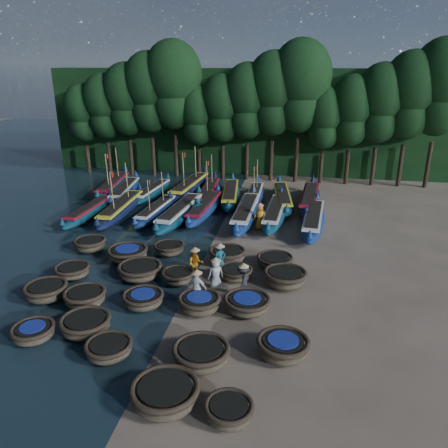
% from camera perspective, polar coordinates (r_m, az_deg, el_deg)
% --- Properties ---
extents(ground, '(120.00, 120.00, 0.00)m').
position_cam_1_polar(ground, '(23.54, -3.54, -6.26)').
color(ground, gray).
rests_on(ground, ground).
extents(foliage_wall, '(40.00, 3.00, 10.00)m').
position_cam_1_polar(foliage_wall, '(44.56, 3.52, 13.21)').
color(foliage_wall, black).
rests_on(foliage_wall, ground).
extents(coracle_3, '(2.59, 2.59, 0.81)m').
position_cam_1_polar(coracle_3, '(15.27, -7.70, -21.13)').
color(coracle_3, brown).
rests_on(coracle_3, ground).
extents(coracle_4, '(1.61, 1.61, 0.65)m').
position_cam_1_polar(coracle_4, '(14.74, 0.65, -23.22)').
color(coracle_4, brown).
rests_on(coracle_4, ground).
extents(coracle_5, '(1.88, 1.88, 0.64)m').
position_cam_1_polar(coracle_5, '(19.60, -23.64, -12.79)').
color(coracle_5, brown).
rests_on(coracle_5, ground).
extents(coracle_6, '(2.59, 2.59, 0.73)m').
position_cam_1_polar(coracle_6, '(19.28, -17.63, -12.36)').
color(coracle_6, brown).
rests_on(coracle_6, ground).
extents(coracle_7, '(2.19, 2.19, 0.65)m').
position_cam_1_polar(coracle_7, '(17.71, -14.81, -15.45)').
color(coracle_7, brown).
rests_on(coracle_7, ground).
extents(coracle_8, '(2.31, 2.31, 0.77)m').
position_cam_1_polar(coracle_8, '(16.80, -3.00, -16.59)').
color(coracle_8, brown).
rests_on(coracle_8, ground).
extents(coracle_9, '(2.51, 2.51, 0.80)m').
position_cam_1_polar(coracle_9, '(17.23, 7.70, -15.61)').
color(coracle_9, brown).
rests_on(coracle_9, ground).
extents(coracle_10, '(2.08, 2.08, 0.78)m').
position_cam_1_polar(coracle_10, '(22.38, -22.23, -8.08)').
color(coracle_10, brown).
rests_on(coracle_10, ground).
extents(coracle_11, '(1.96, 1.96, 0.75)m').
position_cam_1_polar(coracle_11, '(21.25, -17.70, -9.07)').
color(coracle_11, brown).
rests_on(coracle_11, ground).
extents(coracle_12, '(2.19, 2.19, 0.69)m').
position_cam_1_polar(coracle_12, '(20.53, -10.51, -9.60)').
color(coracle_12, brown).
rests_on(coracle_12, ground).
extents(coracle_13, '(2.08, 2.08, 0.79)m').
position_cam_1_polar(coracle_13, '(19.81, -3.23, -10.24)').
color(coracle_13, brown).
rests_on(coracle_13, ground).
extents(coracle_14, '(2.62, 2.62, 0.73)m').
position_cam_1_polar(coracle_14, '(19.84, 3.02, -10.31)').
color(coracle_14, brown).
rests_on(coracle_14, ground).
extents(coracle_15, '(1.90, 1.90, 0.67)m').
position_cam_1_polar(coracle_15, '(24.07, -19.20, -5.80)').
color(coracle_15, brown).
rests_on(coracle_15, ground).
extents(coracle_16, '(2.63, 2.63, 0.78)m').
position_cam_1_polar(coracle_16, '(23.06, -10.92, -5.98)').
color(coracle_16, brown).
rests_on(coracle_16, ground).
extents(coracle_17, '(2.03, 2.03, 0.69)m').
position_cam_1_polar(coracle_17, '(22.30, -6.02, -6.79)').
color(coracle_17, brown).
rests_on(coracle_17, ground).
extents(coracle_18, '(1.93, 1.93, 0.63)m').
position_cam_1_polar(coracle_18, '(22.60, 1.48, -6.38)').
color(coracle_18, brown).
rests_on(coracle_18, ground).
extents(coracle_19, '(2.21, 2.21, 0.85)m').
position_cam_1_polar(coracle_19, '(22.07, 8.00, -6.93)').
color(coracle_19, brown).
rests_on(coracle_19, ground).
extents(coracle_20, '(1.95, 1.95, 0.77)m').
position_cam_1_polar(coracle_20, '(27.00, -17.08, -2.53)').
color(coracle_20, brown).
rests_on(coracle_20, ground).
extents(coracle_21, '(2.59, 2.59, 0.77)m').
position_cam_1_polar(coracle_21, '(25.18, -12.47, -3.76)').
color(coracle_21, brown).
rests_on(coracle_21, ground).
extents(coracle_22, '(2.18, 2.18, 0.67)m').
position_cam_1_polar(coracle_22, '(25.59, -7.18, -3.16)').
color(coracle_22, brown).
rests_on(coracle_22, ground).
extents(coracle_23, '(2.37, 2.37, 0.81)m').
position_cam_1_polar(coracle_23, '(24.34, 0.41, -4.06)').
color(coracle_23, brown).
rests_on(coracle_23, ground).
extents(coracle_24, '(2.36, 2.36, 0.67)m').
position_cam_1_polar(coracle_24, '(24.02, 6.65, -4.78)').
color(coracle_24, brown).
rests_on(coracle_24, ground).
extents(long_boat_1, '(1.54, 7.45, 1.31)m').
position_cam_1_polar(long_boat_1, '(32.79, -17.15, 1.62)').
color(long_boat_1, '#0D394E').
rests_on(long_boat_1, ground).
extents(long_boat_2, '(1.77, 8.70, 3.70)m').
position_cam_1_polar(long_boat_2, '(32.45, -13.28, 1.96)').
color(long_boat_2, '#0F1A38').
rests_on(long_boat_2, ground).
extents(long_boat_3, '(1.90, 7.34, 3.13)m').
position_cam_1_polar(long_boat_3, '(31.83, -8.81, 1.75)').
color(long_boat_3, navy).
rests_on(long_boat_3, ground).
extents(long_boat_4, '(2.32, 8.84, 1.56)m').
position_cam_1_polar(long_boat_4, '(30.90, -5.73, 1.51)').
color(long_boat_4, '#0D394E').
rests_on(long_boat_4, ground).
extents(long_boat_5, '(1.90, 8.20, 1.44)m').
position_cam_1_polar(long_boat_5, '(31.86, -2.54, 2.09)').
color(long_boat_5, navy).
rests_on(long_boat_5, ground).
extents(long_boat_6, '(1.71, 8.96, 1.58)m').
position_cam_1_polar(long_boat_6, '(30.69, 2.88, 1.46)').
color(long_boat_6, navy).
rests_on(long_boat_6, ground).
extents(long_boat_7, '(1.88, 8.38, 1.48)m').
position_cam_1_polar(long_boat_7, '(30.86, 6.68, 1.38)').
color(long_boat_7, '#0D394E').
rests_on(long_boat_7, ground).
extents(long_boat_8, '(2.13, 8.50, 1.50)m').
position_cam_1_polar(long_boat_8, '(29.96, 11.61, 0.52)').
color(long_boat_8, navy).
rests_on(long_boat_8, ground).
extents(long_boat_9, '(2.47, 8.56, 3.66)m').
position_cam_1_polar(long_boat_9, '(38.76, -14.26, 4.86)').
color(long_boat_9, '#0D394E').
rests_on(long_boat_9, ground).
extents(long_boat_10, '(2.31, 7.96, 1.41)m').
position_cam_1_polar(long_boat_10, '(37.08, -12.82, 4.22)').
color(long_boat_10, navy).
rests_on(long_boat_10, ground).
extents(long_boat_11, '(1.93, 7.34, 1.30)m').
position_cam_1_polar(long_boat_11, '(36.62, -9.37, 4.19)').
color(long_boat_11, '#0D394E').
rests_on(long_boat_11, ground).
extents(long_boat_12, '(2.40, 9.07, 3.87)m').
position_cam_1_polar(long_boat_12, '(37.21, -4.50, 4.85)').
color(long_boat_12, '#0F1A38').
rests_on(long_boat_12, ground).
extents(long_boat_13, '(1.83, 7.99, 3.40)m').
position_cam_1_polar(long_boat_13, '(36.03, -2.00, 4.26)').
color(long_boat_13, '#0F1A38').
rests_on(long_boat_13, ground).
extents(long_boat_14, '(2.42, 8.37, 1.48)m').
position_cam_1_polar(long_boat_14, '(35.04, 0.85, 3.85)').
color(long_boat_14, '#0D394E').
rests_on(long_boat_14, ground).
extents(long_boat_15, '(1.42, 7.75, 3.29)m').
position_cam_1_polar(long_boat_15, '(34.76, 3.96, 3.59)').
color(long_boat_15, navy).
rests_on(long_boat_15, ground).
extents(long_boat_16, '(2.46, 8.47, 1.50)m').
position_cam_1_polar(long_boat_16, '(34.42, 7.62, 3.37)').
color(long_boat_16, '#0D394E').
rests_on(long_boat_16, ground).
extents(long_boat_17, '(2.16, 8.97, 1.58)m').
position_cam_1_polar(long_boat_17, '(34.41, 11.10, 3.21)').
color(long_boat_17, '#0F1A38').
rests_on(long_boat_17, ground).
extents(fisherman_0, '(0.91, 0.80, 1.77)m').
position_cam_1_polar(fisherman_0, '(21.51, -1.07, -6.38)').
color(fisherman_0, silver).
rests_on(fisherman_0, ground).
extents(fisherman_1, '(0.75, 0.70, 1.92)m').
position_cam_1_polar(fisherman_1, '(22.72, -0.53, -4.57)').
color(fisherman_1, '#175161').
rests_on(fisherman_1, ground).
extents(fisherman_2, '(0.96, 0.86, 1.85)m').
position_cam_1_polar(fisherman_2, '(22.49, -3.76, -5.10)').
color(fisherman_2, '#C47A1A').
rests_on(fisherman_2, ground).
extents(fisherman_3, '(0.71, 1.11, 1.83)m').
position_cam_1_polar(fisherman_3, '(20.84, 2.53, -7.32)').
color(fisherman_3, black).
rests_on(fisherman_3, ground).
extents(fisherman_4, '(1.01, 0.60, 1.82)m').
position_cam_1_polar(fisherman_4, '(20.28, -3.54, -8.10)').
color(fisherman_4, silver).
rests_on(fisherman_4, ground).
extents(fisherman_5, '(1.31, 1.59, 1.90)m').
position_cam_1_polar(fisherman_5, '(30.91, -3.46, 2.14)').
color(fisherman_5, '#175161').
rests_on(fisherman_5, ground).
extents(fisherman_6, '(0.98, 0.80, 1.93)m').
position_cam_1_polar(fisherman_6, '(29.16, 4.71, 1.06)').
color(fisherman_6, '#C47A1A').
rests_on(fisherman_6, ground).
extents(tree_0, '(3.68, 3.68, 8.68)m').
position_cam_1_polar(tree_0, '(45.82, -17.93, 13.72)').
color(tree_0, black).
rests_on(tree_0, ground).
extents(tree_1, '(4.09, 4.09, 9.65)m').
position_cam_1_polar(tree_1, '(44.74, -15.33, 14.70)').
color(tree_1, black).
rests_on(tree_1, ground).
extents(tree_2, '(4.51, 4.51, 10.63)m').
position_cam_1_polar(tree_2, '(43.77, -12.58, 15.71)').
color(tree_2, black).
rests_on(tree_2, ground).
extents(tree_3, '(4.92, 4.92, 11.60)m').
position_cam_1_polar(tree_3, '(42.91, -9.68, 16.72)').
color(tree_3, black).
rests_on(tree_3, ground).
extents(tree_4, '(5.34, 5.34, 12.58)m').
position_cam_1_polar(tree_4, '(42.17, -6.64, 17.72)').
color(tree_4, black).
rests_on(tree_4, ground).
extents(tree_5, '(3.68, 3.68, 8.68)m').
position_cam_1_polar(tree_5, '(41.79, -3.37, 14.08)').
color(tree_5, black).
rests_on(tree_5, ground).
extents(tree_6, '(4.09, 4.09, 9.65)m').
position_cam_1_polar(tree_6, '(41.26, -0.17, 14.97)').
color(tree_6, black).
rests_on(tree_6, ground).
extents(tree_7, '(4.51, 4.51, 10.63)m').
position_cam_1_polar(tree_7, '(40.85, 3.13, 15.84)').
color(tree_7, black).
rests_on(tree_7, ground).
extents(tree_8, '(4.92, 4.92, 11.60)m').
position_cam_1_polar(tree_8, '(40.59, 6.51, 16.67)').
color(tree_8, black).
rests_on(tree_8, ground).
extents(tree_9, '(5.34, 5.34, 12.58)m').
position_cam_1_polar(tree_9, '(40.46, 9.96, 17.45)').
color(tree_9, black).
rests_on(tree_9, ground).
extents(tree_10, '(3.68, 3.68, 8.68)m').
position_cam_1_polar(tree_10, '(40.72, 13.05, 13.44)').
color(tree_10, black).
rests_on(tree_10, ground).
extents(tree_11, '(4.09, 4.09, 9.65)m').
position_cam_1_polar(tree_11, '(40.82, 16.44, 14.12)').
color(tree_11, black).
rests_on(tree_11, ground).
extents(tree_12, '(4.51, 4.51, 10.63)m').
position_cam_1_polar(tree_12, '(41.07, 19.83, 14.74)').
color(tree_12, black).
rests_on(tree_12, ground).
extents(tree_13, '(4.92, 4.92, 11.60)m').
position_cam_1_polar(tree_13, '(41.45, 23.18, 15.31)').
color(tree_13, black).
rests_on(tree_13, ground).
extents(tree_14, '(5.34, 5.34, 12.58)m').
position_cam_1_polar(tree_14, '(41.96, 26.48, 15.82)').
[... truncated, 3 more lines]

